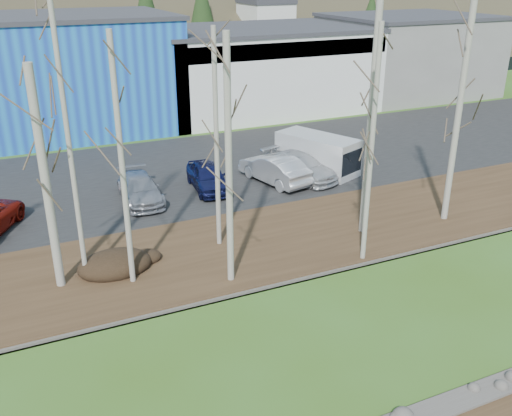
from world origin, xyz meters
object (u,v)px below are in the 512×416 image
car_2 (140,189)px  van_white (320,154)px  car_4 (274,169)px  car_5 (300,166)px  car_3 (208,176)px

car_2 → van_white: bearing=3.3°
car_2 → car_4: 7.57m
car_5 → car_4: bearing=162.3°
car_2 → car_5: car_5 is taller
car_4 → car_5: 1.62m
car_4 → car_5: (1.61, -0.03, -0.07)m
car_2 → car_4: car_4 is taller
van_white → car_4: bearing=166.3°
car_4 → car_5: size_ratio=0.96×
car_2 → van_white: van_white is taller
car_3 → van_white: bearing=5.4°
car_2 → car_4: size_ratio=0.96×
car_2 → car_5: (9.17, -0.43, 0.05)m
car_2 → car_5: 9.18m
car_5 → car_2: bearing=160.6°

